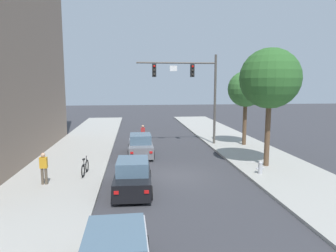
{
  "coord_description": "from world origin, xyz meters",
  "views": [
    {
      "loc": [
        -2.29,
        -16.49,
        5.21
      ],
      "look_at": [
        0.36,
        6.45,
        2.0
      ],
      "focal_mm": 32.2,
      "sensor_mm": 36.0,
      "label": 1
    }
  ],
  "objects_px": {
    "bicycle_leaning": "(85,168)",
    "street_tree_nearest": "(270,79)",
    "pedestrian_crossing_road": "(143,133)",
    "car_lead_grey": "(141,146)",
    "traffic_signal_mast": "(193,83)",
    "fire_hydrant": "(260,167)",
    "car_following_black": "(133,176)",
    "street_tree_second": "(246,89)",
    "pedestrian_sidewalk_left_walker": "(44,167)"
  },
  "relations": [
    {
      "from": "street_tree_nearest",
      "to": "fire_hydrant",
      "type": "bearing_deg",
      "value": -124.14
    },
    {
      "from": "car_lead_grey",
      "to": "car_following_black",
      "type": "height_order",
      "value": "same"
    },
    {
      "from": "street_tree_nearest",
      "to": "street_tree_second",
      "type": "xyz_separation_m",
      "value": [
        1.02,
        6.54,
        -0.75
      ]
    },
    {
      "from": "car_following_black",
      "to": "pedestrian_sidewalk_left_walker",
      "type": "distance_m",
      "value": 4.62
    },
    {
      "from": "car_lead_grey",
      "to": "pedestrian_crossing_road",
      "type": "distance_m",
      "value": 4.58
    },
    {
      "from": "fire_hydrant",
      "to": "pedestrian_crossing_road",
      "type": "bearing_deg",
      "value": 121.28
    },
    {
      "from": "street_tree_second",
      "to": "traffic_signal_mast",
      "type": "bearing_deg",
      "value": 168.94
    },
    {
      "from": "bicycle_leaning",
      "to": "street_tree_nearest",
      "type": "distance_m",
      "value": 12.09
    },
    {
      "from": "car_lead_grey",
      "to": "car_following_black",
      "type": "distance_m",
      "value": 7.44
    },
    {
      "from": "car_following_black",
      "to": "traffic_signal_mast",
      "type": "bearing_deg",
      "value": 64.33
    },
    {
      "from": "fire_hydrant",
      "to": "street_tree_nearest",
      "type": "bearing_deg",
      "value": 55.86
    },
    {
      "from": "pedestrian_sidewalk_left_walker",
      "to": "fire_hydrant",
      "type": "height_order",
      "value": "pedestrian_sidewalk_left_walker"
    },
    {
      "from": "pedestrian_sidewalk_left_walker",
      "to": "street_tree_second",
      "type": "bearing_deg",
      "value": 32.13
    },
    {
      "from": "bicycle_leaning",
      "to": "fire_hydrant",
      "type": "height_order",
      "value": "bicycle_leaning"
    },
    {
      "from": "car_following_black",
      "to": "street_tree_nearest",
      "type": "xyz_separation_m",
      "value": [
        8.31,
        3.18,
        4.81
      ]
    },
    {
      "from": "car_lead_grey",
      "to": "car_following_black",
      "type": "bearing_deg",
      "value": -94.29
    },
    {
      "from": "street_tree_nearest",
      "to": "pedestrian_sidewalk_left_walker",
      "type": "bearing_deg",
      "value": -170.52
    },
    {
      "from": "traffic_signal_mast",
      "to": "fire_hydrant",
      "type": "relative_size",
      "value": 10.42
    },
    {
      "from": "pedestrian_crossing_road",
      "to": "street_tree_nearest",
      "type": "height_order",
      "value": "street_tree_nearest"
    },
    {
      "from": "traffic_signal_mast",
      "to": "car_lead_grey",
      "type": "bearing_deg",
      "value": -145.22
    },
    {
      "from": "bicycle_leaning",
      "to": "street_tree_second",
      "type": "distance_m",
      "value": 14.63
    },
    {
      "from": "pedestrian_crossing_road",
      "to": "car_following_black",
      "type": "bearing_deg",
      "value": -94.2
    },
    {
      "from": "car_lead_grey",
      "to": "street_tree_nearest",
      "type": "bearing_deg",
      "value": -28.66
    },
    {
      "from": "car_following_black",
      "to": "pedestrian_sidewalk_left_walker",
      "type": "xyz_separation_m",
      "value": [
        -4.48,
        1.05,
        0.34
      ]
    },
    {
      "from": "car_lead_grey",
      "to": "fire_hydrant",
      "type": "xyz_separation_m",
      "value": [
        6.65,
        -5.85,
        -0.22
      ]
    },
    {
      "from": "car_following_black",
      "to": "bicycle_leaning",
      "type": "bearing_deg",
      "value": 136.57
    },
    {
      "from": "pedestrian_crossing_road",
      "to": "car_lead_grey",
      "type": "bearing_deg",
      "value": -94.05
    },
    {
      "from": "pedestrian_sidewalk_left_walker",
      "to": "car_following_black",
      "type": "bearing_deg",
      "value": -13.16
    },
    {
      "from": "bicycle_leaning",
      "to": "car_lead_grey",
      "type": "bearing_deg",
      "value": 56.37
    },
    {
      "from": "bicycle_leaning",
      "to": "street_tree_nearest",
      "type": "height_order",
      "value": "street_tree_nearest"
    },
    {
      "from": "car_following_black",
      "to": "bicycle_leaning",
      "type": "xyz_separation_m",
      "value": [
        -2.69,
        2.54,
        -0.18
      ]
    },
    {
      "from": "pedestrian_sidewalk_left_walker",
      "to": "fire_hydrant",
      "type": "distance_m",
      "value": 11.72
    },
    {
      "from": "traffic_signal_mast",
      "to": "fire_hydrant",
      "type": "xyz_separation_m",
      "value": [
        2.14,
        -8.99,
        -4.84
      ]
    },
    {
      "from": "car_following_black",
      "to": "fire_hydrant",
      "type": "bearing_deg",
      "value": 12.26
    },
    {
      "from": "pedestrian_sidewalk_left_walker",
      "to": "bicycle_leaning",
      "type": "relative_size",
      "value": 0.93
    },
    {
      "from": "street_tree_nearest",
      "to": "street_tree_second",
      "type": "bearing_deg",
      "value": 81.12
    },
    {
      "from": "car_following_black",
      "to": "street_tree_nearest",
      "type": "bearing_deg",
      "value": 20.97
    },
    {
      "from": "pedestrian_crossing_road",
      "to": "street_tree_second",
      "type": "relative_size",
      "value": 0.27
    },
    {
      "from": "pedestrian_crossing_road",
      "to": "bicycle_leaning",
      "type": "height_order",
      "value": "pedestrian_crossing_road"
    },
    {
      "from": "car_following_black",
      "to": "pedestrian_sidewalk_left_walker",
      "type": "bearing_deg",
      "value": 166.84
    },
    {
      "from": "traffic_signal_mast",
      "to": "bicycle_leaning",
      "type": "height_order",
      "value": "traffic_signal_mast"
    },
    {
      "from": "pedestrian_sidewalk_left_walker",
      "to": "street_tree_second",
      "type": "relative_size",
      "value": 0.27
    },
    {
      "from": "street_tree_second",
      "to": "pedestrian_crossing_road",
      "type": "bearing_deg",
      "value": 165.02
    },
    {
      "from": "car_lead_grey",
      "to": "street_tree_nearest",
      "type": "xyz_separation_m",
      "value": [
        7.75,
        -4.24,
        4.81
      ]
    },
    {
      "from": "pedestrian_sidewalk_left_walker",
      "to": "bicycle_leaning",
      "type": "distance_m",
      "value": 2.4
    },
    {
      "from": "bicycle_leaning",
      "to": "street_tree_second",
      "type": "xyz_separation_m",
      "value": [
        12.02,
        7.18,
        4.24
      ]
    },
    {
      "from": "pedestrian_crossing_road",
      "to": "street_tree_nearest",
      "type": "xyz_separation_m",
      "value": [
        7.43,
        -8.8,
        4.62
      ]
    },
    {
      "from": "car_lead_grey",
      "to": "street_tree_nearest",
      "type": "height_order",
      "value": "street_tree_nearest"
    },
    {
      "from": "traffic_signal_mast",
      "to": "car_following_black",
      "type": "relative_size",
      "value": 1.75
    },
    {
      "from": "car_following_black",
      "to": "pedestrian_crossing_road",
      "type": "relative_size",
      "value": 2.61
    }
  ]
}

